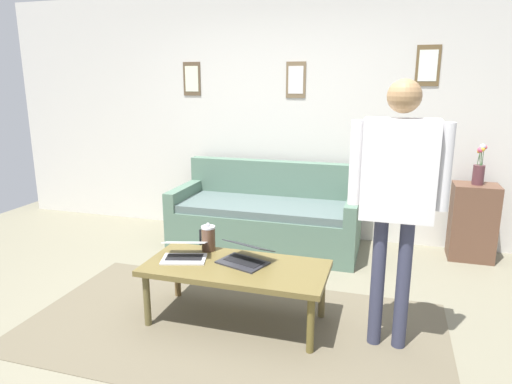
{
  "coord_description": "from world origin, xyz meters",
  "views": [
    {
      "loc": [
        -1.15,
        2.8,
        1.73
      ],
      "look_at": [
        -0.05,
        -0.84,
        0.8
      ],
      "focal_mm": 31.65,
      "sensor_mm": 36.0,
      "label": 1
    }
  ],
  "objects_px": {
    "side_shelf": "(473,222)",
    "laptop_left": "(245,256)",
    "coffee_table": "(236,271)",
    "laptop_center": "(184,253)",
    "person_standing": "(398,183)",
    "couch": "(266,218)",
    "flower_vase": "(479,170)",
    "french_press": "(208,238)"
  },
  "relations": [
    {
      "from": "side_shelf",
      "to": "laptop_left",
      "type": "bearing_deg",
      "value": 44.41
    },
    {
      "from": "couch",
      "to": "coffee_table",
      "type": "relative_size",
      "value": 1.47
    },
    {
      "from": "couch",
      "to": "french_press",
      "type": "relative_size",
      "value": 8.59
    },
    {
      "from": "french_press",
      "to": "side_shelf",
      "type": "xyz_separation_m",
      "value": [
        -2.15,
        -1.61,
        -0.16
      ]
    },
    {
      "from": "laptop_left",
      "to": "french_press",
      "type": "xyz_separation_m",
      "value": [
        0.35,
        -0.15,
        0.06
      ]
    },
    {
      "from": "couch",
      "to": "side_shelf",
      "type": "relative_size",
      "value": 2.56
    },
    {
      "from": "laptop_center",
      "to": "flower_vase",
      "type": "relative_size",
      "value": 0.97
    },
    {
      "from": "laptop_left",
      "to": "flower_vase",
      "type": "bearing_deg",
      "value": -135.66
    },
    {
      "from": "french_press",
      "to": "flower_vase",
      "type": "xyz_separation_m",
      "value": [
        -2.15,
        -1.61,
        0.36
      ]
    },
    {
      "from": "coffee_table",
      "to": "laptop_left",
      "type": "distance_m",
      "value": 0.12
    },
    {
      "from": "laptop_left",
      "to": "person_standing",
      "type": "relative_size",
      "value": 0.24
    },
    {
      "from": "laptop_center",
      "to": "french_press",
      "type": "xyz_separation_m",
      "value": [
        -0.11,
        -0.21,
        0.06
      ]
    },
    {
      "from": "laptop_center",
      "to": "flower_vase",
      "type": "height_order",
      "value": "flower_vase"
    },
    {
      "from": "coffee_table",
      "to": "laptop_center",
      "type": "bearing_deg",
      "value": -2.18
    },
    {
      "from": "side_shelf",
      "to": "flower_vase",
      "type": "relative_size",
      "value": 1.91
    },
    {
      "from": "laptop_left",
      "to": "side_shelf",
      "type": "relative_size",
      "value": 0.55
    },
    {
      "from": "side_shelf",
      "to": "flower_vase",
      "type": "height_order",
      "value": "flower_vase"
    },
    {
      "from": "flower_vase",
      "to": "person_standing",
      "type": "distance_m",
      "value": 2.0
    },
    {
      "from": "coffee_table",
      "to": "flower_vase",
      "type": "height_order",
      "value": "flower_vase"
    },
    {
      "from": "couch",
      "to": "coffee_table",
      "type": "xyz_separation_m",
      "value": [
        -0.21,
        1.59,
        0.09
      ]
    },
    {
      "from": "laptop_left",
      "to": "laptop_center",
      "type": "xyz_separation_m",
      "value": [
        0.45,
        0.06,
        -0.0
      ]
    },
    {
      "from": "flower_vase",
      "to": "side_shelf",
      "type": "bearing_deg",
      "value": -87.03
    },
    {
      "from": "couch",
      "to": "flower_vase",
      "type": "relative_size",
      "value": 4.87
    },
    {
      "from": "laptop_left",
      "to": "couch",
      "type": "bearing_deg",
      "value": -80.48
    },
    {
      "from": "laptop_left",
      "to": "french_press",
      "type": "relative_size",
      "value": 1.85
    },
    {
      "from": "person_standing",
      "to": "laptop_left",
      "type": "bearing_deg",
      "value": -4.25
    },
    {
      "from": "flower_vase",
      "to": "french_press",
      "type": "bearing_deg",
      "value": 36.84
    },
    {
      "from": "laptop_center",
      "to": "person_standing",
      "type": "xyz_separation_m",
      "value": [
        -1.48,
        0.02,
        0.64
      ]
    },
    {
      "from": "couch",
      "to": "person_standing",
      "type": "distance_m",
      "value": 2.2
    },
    {
      "from": "french_press",
      "to": "couch",
      "type": "bearing_deg",
      "value": -93.92
    },
    {
      "from": "couch",
      "to": "flower_vase",
      "type": "xyz_separation_m",
      "value": [
        -2.05,
        -0.24,
        0.6
      ]
    },
    {
      "from": "coffee_table",
      "to": "side_shelf",
      "type": "relative_size",
      "value": 1.74
    },
    {
      "from": "coffee_table",
      "to": "person_standing",
      "type": "relative_size",
      "value": 0.75
    },
    {
      "from": "laptop_center",
      "to": "flower_vase",
      "type": "xyz_separation_m",
      "value": [
        -2.25,
        -1.82,
        0.42
      ]
    },
    {
      "from": "person_standing",
      "to": "coffee_table",
      "type": "bearing_deg",
      "value": -0.04
    },
    {
      "from": "couch",
      "to": "person_standing",
      "type": "xyz_separation_m",
      "value": [
        -1.28,
        1.59,
        0.81
      ]
    },
    {
      "from": "coffee_table",
      "to": "side_shelf",
      "type": "bearing_deg",
      "value": -135.08
    },
    {
      "from": "side_shelf",
      "to": "coffee_table",
      "type": "bearing_deg",
      "value": 44.92
    },
    {
      "from": "person_standing",
      "to": "french_press",
      "type": "bearing_deg",
      "value": -9.32
    },
    {
      "from": "couch",
      "to": "flower_vase",
      "type": "distance_m",
      "value": 2.15
    },
    {
      "from": "person_standing",
      "to": "side_shelf",
      "type": "bearing_deg",
      "value": -112.75
    },
    {
      "from": "flower_vase",
      "to": "person_standing",
      "type": "relative_size",
      "value": 0.23
    }
  ]
}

